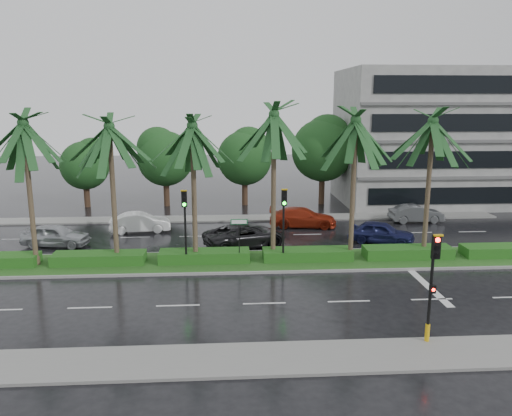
{
  "coord_description": "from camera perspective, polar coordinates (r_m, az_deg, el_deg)",
  "views": [
    {
      "loc": [
        -1.74,
        -26.7,
        9.27
      ],
      "look_at": [
        0.02,
        1.5,
        3.15
      ],
      "focal_mm": 35.0,
      "sensor_mm": 36.0,
      "label": 1
    }
  ],
  "objects": [
    {
      "name": "lane_markings",
      "position": [
        28.26,
        6.41,
        -7.0
      ],
      "size": [
        34.0,
        13.06,
        0.01
      ],
      "color": "silver",
      "rests_on": "ground"
    },
    {
      "name": "signal_median_right",
      "position": [
        27.91,
        3.19,
        -0.79
      ],
      "size": [
        0.34,
        0.42,
        4.36
      ],
      "color": "black",
      "rests_on": "median"
    },
    {
      "name": "car_grey",
      "position": [
        40.56,
        17.84,
        -0.61
      ],
      "size": [
        1.49,
        4.14,
        1.36
      ],
      "primitive_type": "imported",
      "rotation": [
        0.0,
        0.0,
        1.58
      ],
      "color": "#4D4F52",
      "rests_on": "ground"
    },
    {
      "name": "car_blue",
      "position": [
        33.99,
        14.11,
        -2.72
      ],
      "size": [
        3.34,
        4.59,
        1.45
      ],
      "primitive_type": "imported",
      "rotation": [
        0.0,
        0.0,
        1.14
      ],
      "color": "#1B1F51",
      "rests_on": "ground"
    },
    {
      "name": "signal_median_left",
      "position": [
        27.81,
        -8.13,
        -0.94
      ],
      "size": [
        0.34,
        0.42,
        4.36
      ],
      "color": "black",
      "rests_on": "median"
    },
    {
      "name": "signal_near",
      "position": [
        20.13,
        19.49,
        -8.16
      ],
      "size": [
        0.34,
        0.45,
        4.36
      ],
      "color": "black",
      "rests_on": "near_sidewalk"
    },
    {
      "name": "palm_row",
      "position": [
        27.78,
        -2.57,
        8.49
      ],
      "size": [
        26.3,
        4.2,
        9.17
      ],
      "color": "#413425",
      "rests_on": "median"
    },
    {
      "name": "car_darkgrey",
      "position": [
        32.16,
        -1.23,
        -3.16
      ],
      "size": [
        4.33,
        5.92,
        1.49
      ],
      "primitive_type": "imported",
      "rotation": [
        0.0,
        0.0,
        1.96
      ],
      "color": "black",
      "rests_on": "ground"
    },
    {
      "name": "bg_trees",
      "position": [
        44.63,
        0.31,
        6.22
      ],
      "size": [
        32.4,
        5.6,
        8.08
      ],
      "color": "#362218",
      "rests_on": "ground"
    },
    {
      "name": "median",
      "position": [
        29.24,
        0.03,
        -6.11
      ],
      "size": [
        36.0,
        4.0,
        0.15
      ],
      "color": "gray",
      "rests_on": "ground"
    },
    {
      "name": "car_white",
      "position": [
        36.7,
        -13.09,
        -1.61
      ],
      "size": [
        1.97,
        4.39,
        1.4
      ],
      "primitive_type": "imported",
      "rotation": [
        0.0,
        0.0,
        1.69
      ],
      "color": "white",
      "rests_on": "ground"
    },
    {
      "name": "hedge",
      "position": [
        29.12,
        0.03,
        -5.41
      ],
      "size": [
        35.2,
        1.4,
        0.6
      ],
      "color": "#194914",
      "rests_on": "median"
    },
    {
      "name": "street_sign",
      "position": [
        28.11,
        -1.94,
        -2.52
      ],
      "size": [
        0.95,
        0.09,
        2.6
      ],
      "color": "black",
      "rests_on": "median"
    },
    {
      "name": "ground",
      "position": [
        28.32,
        0.16,
        -6.89
      ],
      "size": [
        120.0,
        120.0,
        0.0
      ],
      "primitive_type": "plane",
      "color": "black",
      "rests_on": "ground"
    },
    {
      "name": "car_silver",
      "position": [
        34.79,
        -21.95,
        -2.9
      ],
      "size": [
        2.3,
        4.48,
        1.46
      ],
      "primitive_type": "imported",
      "rotation": [
        0.0,
        0.0,
        1.43
      ],
      "color": "#A9ACB1",
      "rests_on": "ground"
    },
    {
      "name": "car_red",
      "position": [
        37.36,
        5.37,
        -1.07
      ],
      "size": [
        2.61,
        5.18,
        1.44
      ],
      "primitive_type": "imported",
      "rotation": [
        0.0,
        0.0,
        1.45
      ],
      "color": "maroon",
      "rests_on": "ground"
    },
    {
      "name": "near_sidewalk",
      "position": [
        18.98,
        2.24,
        -16.83
      ],
      "size": [
        40.0,
        2.4,
        0.12
      ],
      "primitive_type": "cube",
      "color": "slate",
      "rests_on": "ground"
    },
    {
      "name": "building",
      "position": [
        48.58,
        19.32,
        7.68
      ],
      "size": [
        16.0,
        10.0,
        12.0
      ],
      "primitive_type": "cube",
      "color": "slate",
      "rests_on": "ground"
    },
    {
      "name": "far_sidewalk",
      "position": [
        39.82,
        -0.96,
        -1.16
      ],
      "size": [
        40.0,
        2.0,
        0.12
      ],
      "primitive_type": "cube",
      "color": "slate",
      "rests_on": "ground"
    }
  ]
}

